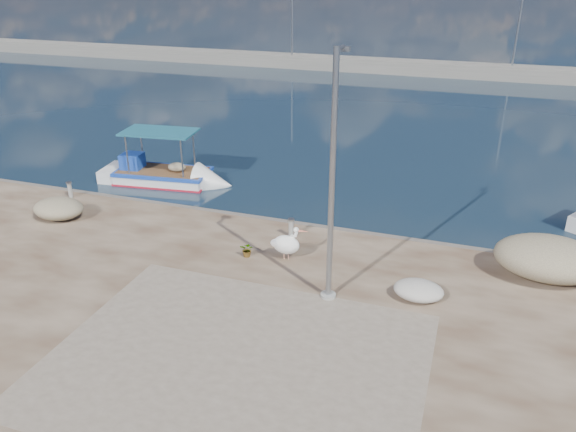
{
  "coord_description": "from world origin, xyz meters",
  "views": [
    {
      "loc": [
        5.74,
        -12.93,
        9.3
      ],
      "look_at": [
        0.0,
        3.8,
        1.3
      ],
      "focal_mm": 35.0,
      "sensor_mm": 36.0,
      "label": 1
    }
  ],
  "objects_px": {
    "pelican": "(287,244)",
    "lamp_post": "(332,190)",
    "boat_left": "(162,177)",
    "bollard_near": "(291,227)"
  },
  "relations": [
    {
      "from": "pelican",
      "to": "bollard_near",
      "type": "bearing_deg",
      "value": 88.61
    },
    {
      "from": "boat_left",
      "to": "lamp_post",
      "type": "height_order",
      "value": "lamp_post"
    },
    {
      "from": "pelican",
      "to": "lamp_post",
      "type": "relative_size",
      "value": 0.17
    },
    {
      "from": "boat_left",
      "to": "lamp_post",
      "type": "xyz_separation_m",
      "value": [
        10.06,
        -7.75,
        3.58
      ]
    },
    {
      "from": "pelican",
      "to": "boat_left",
      "type": "bearing_deg",
      "value": 128.56
    },
    {
      "from": "lamp_post",
      "to": "pelican",
      "type": "bearing_deg",
      "value": 137.22
    },
    {
      "from": "boat_left",
      "to": "pelican",
      "type": "xyz_separation_m",
      "value": [
        8.19,
        -6.02,
        0.82
      ]
    },
    {
      "from": "pelican",
      "to": "lamp_post",
      "type": "bearing_deg",
      "value": -57.91
    },
    {
      "from": "pelican",
      "to": "bollard_near",
      "type": "xyz_separation_m",
      "value": [
        -0.38,
        1.57,
        -0.16
      ]
    },
    {
      "from": "boat_left",
      "to": "bollard_near",
      "type": "relative_size",
      "value": 8.67
    }
  ]
}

